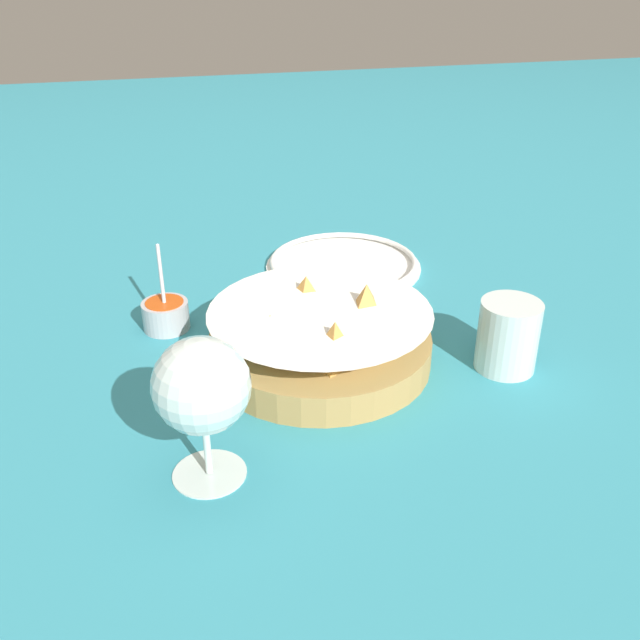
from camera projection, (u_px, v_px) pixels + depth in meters
ground_plane at (340, 351)px, 0.88m from camera, size 4.00×4.00×0.00m
food_basket at (321, 339)px, 0.85m from camera, size 0.26×0.26×0.09m
sauce_cup at (166, 314)px, 0.92m from camera, size 0.07×0.06×0.11m
wine_glass at (202, 390)px, 0.64m from camera, size 0.09×0.09×0.15m
beer_mug at (507, 337)px, 0.83m from camera, size 0.11×0.07×0.09m
side_plate at (343, 263)px, 1.10m from camera, size 0.24×0.24×0.01m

